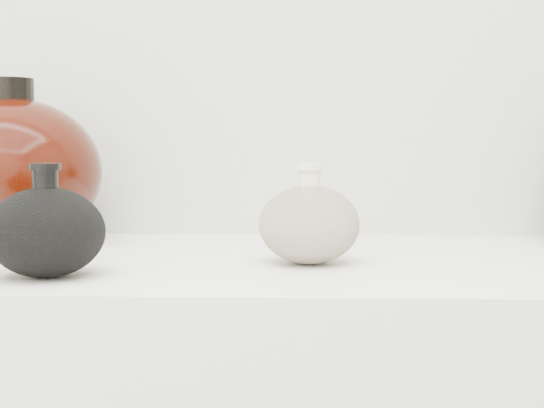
{
  "coord_description": "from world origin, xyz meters",
  "views": [
    {
      "loc": [
        0.05,
        0.0,
        1.04
      ],
      "look_at": [
        0.01,
        0.92,
        0.97
      ],
      "focal_mm": 50.0,
      "sensor_mm": 36.0,
      "label": 1
    }
  ],
  "objects": [
    {
      "name": "black_gourd_vase",
      "position": [
        -0.23,
        0.8,
        0.95
      ],
      "size": [
        0.14,
        0.14,
        0.12
      ],
      "color": "black",
      "rests_on": "display_counter"
    },
    {
      "name": "cream_gourd_vase",
      "position": [
        0.06,
        0.91,
        0.95
      ],
      "size": [
        0.14,
        0.14,
        0.12
      ],
      "color": "#BBA891",
      "rests_on": "display_counter"
    },
    {
      "name": "left_round_pot",
      "position": [
        -0.36,
        1.06,
        1.01
      ],
      "size": [
        0.3,
        0.3,
        0.24
      ],
      "color": "black",
      "rests_on": "display_counter"
    }
  ]
}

